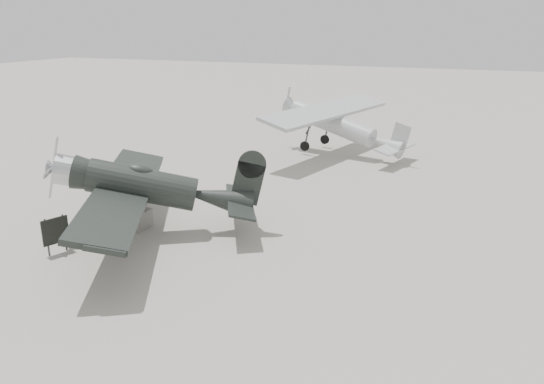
# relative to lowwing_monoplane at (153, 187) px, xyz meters

# --- Properties ---
(ground) EXTENTS (160.00, 160.00, 0.00)m
(ground) POSITION_rel_lowwing_monoplane_xyz_m (2.53, 2.28, -1.90)
(ground) COLOR gray
(ground) RESTS_ON ground
(lowwing_monoplane) EXTENTS (8.67, 10.69, 3.60)m
(lowwing_monoplane) POSITION_rel_lowwing_monoplane_xyz_m (0.00, 0.00, 0.00)
(lowwing_monoplane) COLOR black
(lowwing_monoplane) RESTS_ON ground
(highwing_monoplane) EXTENTS (8.67, 12.10, 3.43)m
(highwing_monoplane) POSITION_rel_lowwing_monoplane_xyz_m (3.22, 15.24, 0.24)
(highwing_monoplane) COLOR #A8ABAE
(highwing_monoplane) RESTS_ON ground
(equipment_block) EXTENTS (1.57, 1.05, 0.75)m
(equipment_block) POSITION_rel_lowwing_monoplane_xyz_m (-1.34, 0.28, -1.53)
(equipment_block) COLOR #65625D
(equipment_block) RESTS_ON ground
(sign_board) EXTENTS (0.43, 0.91, 1.39)m
(sign_board) POSITION_rel_lowwing_monoplane_xyz_m (-2.27, -2.85, -1.07)
(sign_board) COLOR #333333
(sign_board) RESTS_ON ground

